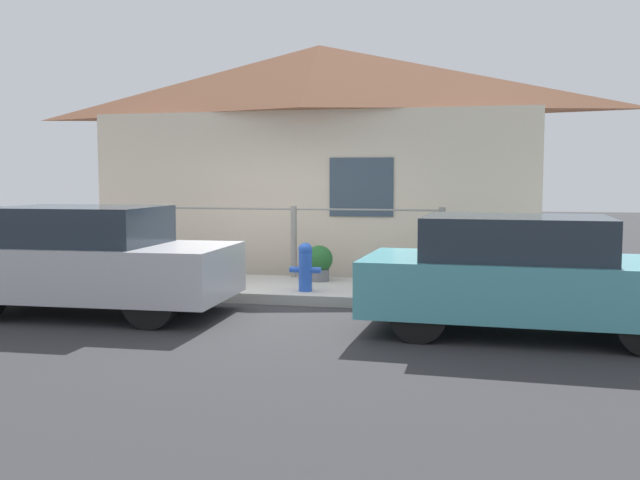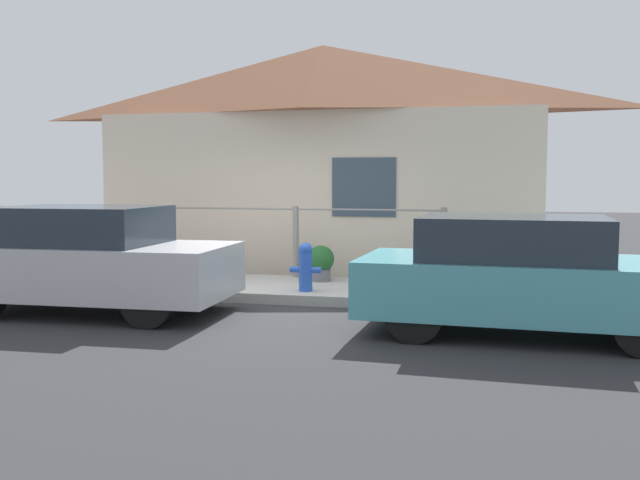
{
  "view_description": "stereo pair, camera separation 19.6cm",
  "coord_description": "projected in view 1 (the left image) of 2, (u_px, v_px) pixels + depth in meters",
  "views": [
    {
      "loc": [
        2.99,
        -9.46,
        1.77
      ],
      "look_at": [
        0.78,
        0.3,
        0.9
      ],
      "focal_mm": 40.0,
      "sensor_mm": 36.0,
      "label": 1
    },
    {
      "loc": [
        3.18,
        -9.42,
        1.77
      ],
      "look_at": [
        0.78,
        0.3,
        0.9
      ],
      "focal_mm": 40.0,
      "sensor_mm": 36.0,
      "label": 2
    }
  ],
  "objects": [
    {
      "name": "ground_plane",
      "position": [
        261.0,
        304.0,
        10.0
      ],
      "size": [
        60.0,
        60.0,
        0.0
      ],
      "primitive_type": "plane",
      "color": "#2D2D30"
    },
    {
      "name": "fence",
      "position": [
        294.0,
        238.0,
        11.67
      ],
      "size": [
        4.9,
        0.1,
        1.17
      ],
      "color": "gray",
      "rests_on": "sidewalk"
    },
    {
      "name": "house",
      "position": [
        318.0,
        92.0,
        13.17
      ],
      "size": [
        8.32,
        2.23,
        4.23
      ],
      "color": "beige",
      "rests_on": "ground_plane"
    },
    {
      "name": "potted_plant_near_hydrant",
      "position": [
        319.0,
        262.0,
        11.25
      ],
      "size": [
        0.43,
        0.43,
        0.57
      ],
      "color": "slate",
      "rests_on": "sidewalk"
    },
    {
      "name": "fire_hydrant",
      "position": [
        305.0,
        266.0,
        10.24
      ],
      "size": [
        0.46,
        0.2,
        0.7
      ],
      "color": "blue",
      "rests_on": "sidewalk"
    },
    {
      "name": "car_left",
      "position": [
        90.0,
        260.0,
        9.26
      ],
      "size": [
        3.68,
        1.83,
        1.4
      ],
      "rotation": [
        0.0,
        0.0,
        0.03
      ],
      "color": "#B7B7BC",
      "rests_on": "ground_plane"
    },
    {
      "name": "potted_plant_by_fence",
      "position": [
        212.0,
        260.0,
        11.3
      ],
      "size": [
        0.42,
        0.42,
        0.58
      ],
      "color": "brown",
      "rests_on": "sidewalk"
    },
    {
      "name": "sidewalk",
      "position": [
        280.0,
        289.0,
        10.94
      ],
      "size": [
        24.0,
        1.94,
        0.15
      ],
      "color": "#B2AFA8",
      "rests_on": "ground_plane"
    },
    {
      "name": "potted_plant_corner",
      "position": [
        526.0,
        269.0,
        10.59
      ],
      "size": [
        0.44,
        0.44,
        0.54
      ],
      "color": "#9E5638",
      "rests_on": "sidewalk"
    },
    {
      "name": "car_right",
      "position": [
        525.0,
        275.0,
        8.07
      ],
      "size": [
        3.76,
        1.86,
        1.34
      ],
      "rotation": [
        0.0,
        0.0,
        -0.04
      ],
      "color": "teal",
      "rests_on": "ground_plane"
    }
  ]
}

